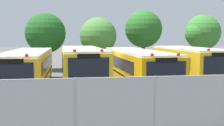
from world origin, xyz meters
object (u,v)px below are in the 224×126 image
school_bus_1 (82,66)px  school_bus_0 (28,68)px  school_bus_2 (136,66)px  tree_2 (97,36)px  school_bus_3 (188,64)px  tree_3 (144,29)px  tree_4 (201,33)px  tree_1 (44,33)px

school_bus_1 → school_bus_0: bearing=-4.0°
school_bus_2 → tree_2: size_ratio=2.20×
school_bus_3 → tree_2: bearing=-61.6°
school_bus_3 → tree_3: 11.83m
school_bus_0 → tree_3: tree_3 is taller
school_bus_1 → tree_4: size_ratio=1.71×
tree_2 → school_bus_1: bearing=-101.5°
school_bus_1 → tree_3: size_ratio=1.60×
school_bus_1 → school_bus_2: size_ratio=0.85×
school_bus_0 → tree_1: 10.86m
school_bus_1 → tree_4: bearing=-141.0°
school_bus_0 → school_bus_3: 10.89m
school_bus_2 → tree_4: size_ratio=2.01×
tree_3 → tree_4: size_ratio=1.07×
school_bus_1 → tree_4: tree_4 is taller
school_bus_2 → tree_4: bearing=-132.8°
tree_4 → school_bus_0: bearing=-146.5°
school_bus_2 → school_bus_3: school_bus_3 is taller
school_bus_3 → tree_4: tree_4 is taller
tree_2 → tree_3: 5.48m
school_bus_0 → tree_2: tree_2 is taller
school_bus_2 → tree_1: bearing=-58.7°
school_bus_2 → tree_1: (-6.80, 10.68, 2.36)m
school_bus_0 → school_bus_2: 7.11m
tree_4 → tree_1: bearing=-177.0°
tree_2 → tree_3: tree_3 is taller
school_bus_1 → school_bus_3: 7.46m
school_bus_2 → tree_3: (3.70, 11.59, 2.88)m
tree_2 → tree_3: size_ratio=0.86×
school_bus_3 → tree_3: tree_3 is taller
school_bus_0 → tree_2: 11.78m
school_bus_0 → tree_1: size_ratio=2.00×
school_bus_3 → tree_1: 15.14m
tree_3 → tree_4: (6.54, -0.03, -0.45)m
school_bus_3 → tree_4: (6.46, 11.46, 2.36)m
school_bus_3 → tree_3: (-0.08, 11.49, 2.81)m
tree_2 → tree_3: bearing=14.0°
school_bus_1 → tree_1: 11.45m
tree_1 → school_bus_0: bearing=-91.6°
tree_3 → tree_2: bearing=-166.0°
school_bus_1 → tree_3: bearing=-123.2°
tree_1 → school_bus_1: bearing=-73.8°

